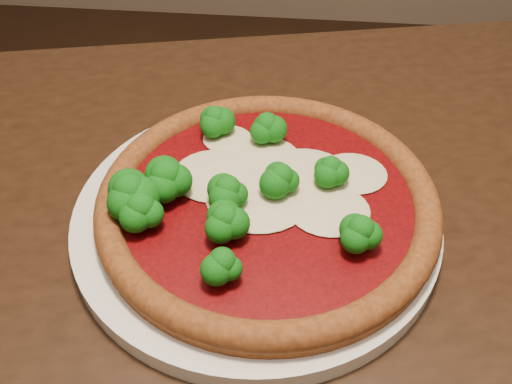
{
  "coord_description": "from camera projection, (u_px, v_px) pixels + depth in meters",
  "views": [
    {
      "loc": [
        -0.07,
        -0.24,
        1.13
      ],
      "look_at": [
        -0.1,
        0.12,
        0.79
      ],
      "focal_mm": 40.0,
      "sensor_mm": 36.0,
      "label": 1
    }
  ],
  "objects": [
    {
      "name": "dining_table",
      "position": [
        270.0,
        346.0,
        0.54
      ],
      "size": [
        1.46,
        1.11,
        0.75
      ],
      "rotation": [
        0.0,
        0.0,
        0.22
      ],
      "color": "black",
      "rests_on": "floor"
    },
    {
      "name": "plate",
      "position": [
        256.0,
        216.0,
        0.52
      ],
      "size": [
        0.33,
        0.33,
        0.02
      ],
      "primitive_type": "cylinder",
      "color": "silver",
      "rests_on": "dining_table"
    },
    {
      "name": "pizza",
      "position": [
        261.0,
        198.0,
        0.5
      ],
      "size": [
        0.3,
        0.3,
        0.06
      ],
      "rotation": [
        0.0,
        0.0,
        0.37
      ],
      "color": "brown",
      "rests_on": "plate"
    }
  ]
}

